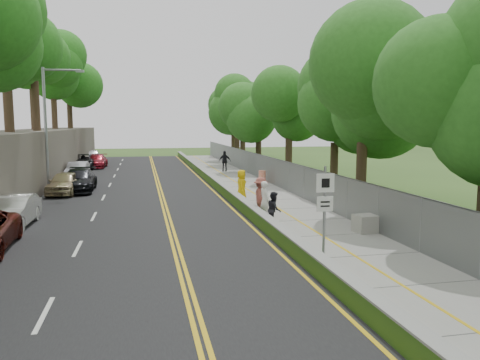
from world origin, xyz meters
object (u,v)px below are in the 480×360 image
object	(u,v)px
streetlight	(49,122)
painter_0	(241,186)
person_far	(225,161)
concrete_block	(368,223)
car_1	(13,211)
signpost	(325,202)
construction_barrel	(262,177)

from	to	relation	value
streetlight	painter_0	world-z (taller)	streetlight
streetlight	person_far	size ratio (longest dim) A/B	4.18
concrete_block	person_far	size ratio (longest dim) A/B	0.56
car_1	painter_0	bearing A→B (deg)	23.65
streetlight	person_far	distance (m)	18.19
person_far	streetlight	bearing A→B (deg)	49.37
concrete_block	car_1	distance (m)	15.27
streetlight	concrete_block	size ratio (longest dim) A/B	7.44
car_1	person_far	world-z (taller)	person_far
signpost	person_far	xyz separation A→B (m)	(1.75, 28.93, -0.95)
concrete_block	person_far	distance (m)	25.72
signpost	concrete_block	distance (m)	4.85
concrete_block	car_1	world-z (taller)	car_1
construction_barrel	car_1	distance (m)	19.33
signpost	car_1	xyz separation A→B (m)	(-11.46, 7.34, -1.23)
painter_0	person_far	size ratio (longest dim) A/B	0.96
car_1	signpost	bearing A→B (deg)	-30.74
car_1	painter_0	xyz separation A→B (m)	(11.16, 4.45, 0.24)
concrete_block	painter_0	world-z (taller)	painter_0
signpost	painter_0	world-z (taller)	signpost
concrete_block	painter_0	bearing A→B (deg)	112.58
car_1	painter_0	distance (m)	12.02
person_far	painter_0	bearing A→B (deg)	90.62
streetlight	concrete_block	bearing A→B (deg)	-42.99
streetlight	car_1	distance (m)	10.44
streetlight	car_1	world-z (taller)	streetlight
painter_0	person_far	bearing A→B (deg)	9.02
construction_barrel	concrete_block	distance (m)	16.82
signpost	painter_0	xyz separation A→B (m)	(-0.30, 11.79, -0.99)
signpost	concrete_block	xyz separation A→B (m)	(3.25, 3.25, -1.55)
painter_0	signpost	bearing A→B (deg)	-162.70
painter_0	car_1	bearing A→B (deg)	127.60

